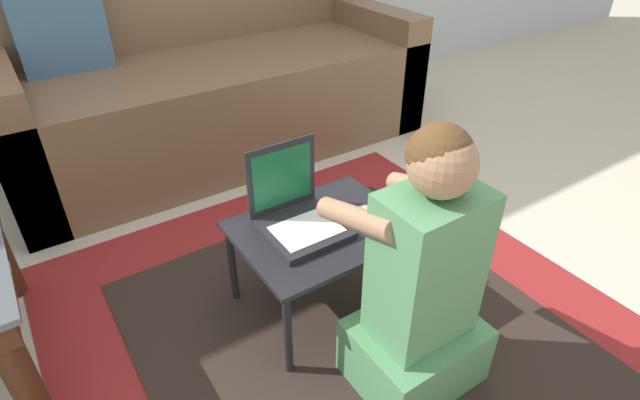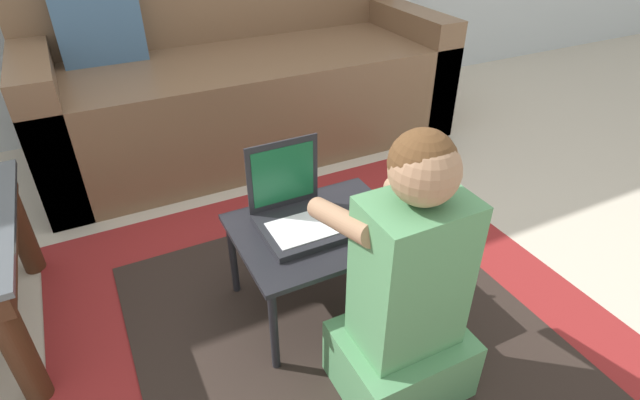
% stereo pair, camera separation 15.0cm
% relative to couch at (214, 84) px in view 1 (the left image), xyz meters
% --- Properties ---
extents(ground_plane, '(16.00, 16.00, 0.00)m').
position_rel_couch_xyz_m(ground_plane, '(-0.15, -1.35, -0.32)').
color(ground_plane, beige).
extents(area_rug, '(1.65, 1.85, 0.01)m').
position_rel_couch_xyz_m(area_rug, '(-0.21, -1.47, -0.32)').
color(area_rug, maroon).
rests_on(area_rug, ground_plane).
extents(couch, '(1.99, 0.83, 0.94)m').
position_rel_couch_xyz_m(couch, '(0.00, 0.00, 0.00)').
color(couch, brown).
rests_on(couch, ground_plane).
extents(laptop_desk, '(0.50, 0.40, 0.31)m').
position_rel_couch_xyz_m(laptop_desk, '(-0.21, -1.28, -0.04)').
color(laptop_desk, black).
rests_on(laptop_desk, ground_plane).
extents(laptop, '(0.23, 0.23, 0.24)m').
position_rel_couch_xyz_m(laptop, '(-0.27, -1.24, 0.03)').
color(laptop, '#232328').
rests_on(laptop, laptop_desk).
extents(computer_mouse, '(0.07, 0.10, 0.04)m').
position_rel_couch_xyz_m(computer_mouse, '(-0.07, -1.33, 0.01)').
color(computer_mouse, '#B2B7C1').
rests_on(computer_mouse, laptop_desk).
extents(person_seated, '(0.33, 0.41, 0.78)m').
position_rel_couch_xyz_m(person_seated, '(-0.16, -1.65, 0.01)').
color(person_seated, '#518E5B').
rests_on(person_seated, ground_plane).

